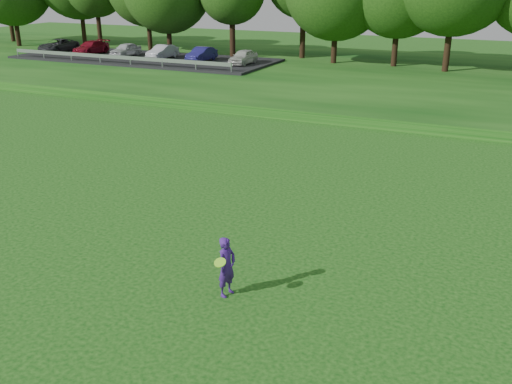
% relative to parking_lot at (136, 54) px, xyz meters
% --- Properties ---
extents(ground, '(140.00, 140.00, 0.00)m').
position_rel_parking_lot_xyz_m(ground, '(24.72, -32.82, -1.06)').
color(ground, '#0C3E0D').
rests_on(ground, ground).
extents(berm, '(130.00, 30.00, 0.60)m').
position_rel_parking_lot_xyz_m(berm, '(24.72, 1.18, -0.76)').
color(berm, '#0C3E0D').
rests_on(berm, ground).
extents(walking_path, '(130.00, 1.60, 0.04)m').
position_rel_parking_lot_xyz_m(walking_path, '(24.72, -12.82, -1.04)').
color(walking_path, gray).
rests_on(walking_path, ground).
extents(parking_lot, '(24.00, 9.00, 1.38)m').
position_rel_parking_lot_xyz_m(parking_lot, '(0.00, 0.00, 0.00)').
color(parking_lot, black).
rests_on(parking_lot, berm).
extents(woman, '(0.49, 0.91, 1.61)m').
position_rel_parking_lot_xyz_m(woman, '(25.81, -32.23, -0.25)').
color(woman, '#411B7D').
rests_on(woman, ground).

